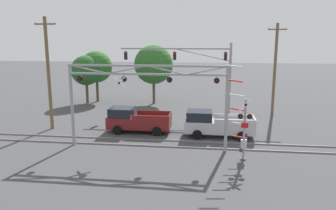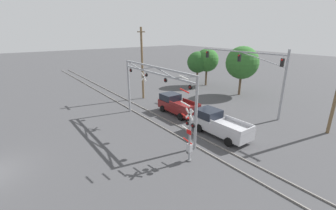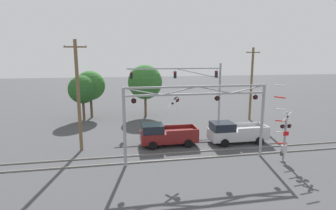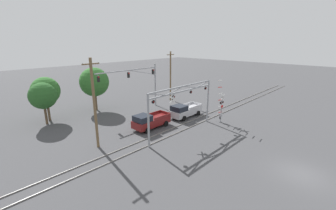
% 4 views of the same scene
% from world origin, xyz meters
% --- Properties ---
extents(ground_plane, '(200.00, 200.00, 0.00)m').
position_xyz_m(ground_plane, '(0.00, 0.00, 0.00)').
color(ground_plane, '#424244').
extents(rail_track_near, '(80.00, 0.08, 0.10)m').
position_xyz_m(rail_track_near, '(0.00, 13.43, 0.05)').
color(rail_track_near, gray).
rests_on(rail_track_near, ground_plane).
extents(rail_track_far, '(80.00, 0.08, 0.10)m').
position_xyz_m(rail_track_far, '(0.00, 14.87, 0.05)').
color(rail_track_far, gray).
rests_on(rail_track_far, ground_plane).
extents(crossing_gantry, '(11.08, 0.27, 5.86)m').
position_xyz_m(crossing_gantry, '(-0.01, 13.15, 4.18)').
color(crossing_gantry, gray).
rests_on(crossing_gantry, ground_plane).
extents(crossing_signal_mast, '(1.68, 0.35, 6.04)m').
position_xyz_m(crossing_signal_mast, '(6.40, 11.61, 2.07)').
color(crossing_signal_mast, gray).
rests_on(crossing_signal_mast, ground_plane).
extents(traffic_signal_span, '(11.20, 0.39, 7.21)m').
position_xyz_m(traffic_signal_span, '(3.42, 24.37, 5.00)').
color(traffic_signal_span, gray).
rests_on(traffic_signal_span, ground_plane).
extents(pickup_truck_lead, '(5.16, 2.28, 2.01)m').
position_xyz_m(pickup_truck_lead, '(-1.69, 17.09, 0.98)').
color(pickup_truck_lead, maroon).
rests_on(pickup_truck_lead, ground_plane).
extents(pickup_truck_following, '(5.41, 2.28, 2.01)m').
position_xyz_m(pickup_truck_following, '(4.80, 16.63, 0.98)').
color(pickup_truck_following, '#B7B7BC').
rests_on(pickup_truck_following, ground_plane).
extents(utility_pole_left, '(1.80, 0.28, 9.35)m').
position_xyz_m(utility_pole_left, '(-9.09, 17.13, 4.82)').
color(utility_pole_left, brown).
rests_on(utility_pole_left, ground_plane).
extents(utility_pole_right, '(1.80, 0.28, 9.07)m').
position_xyz_m(utility_pole_right, '(10.59, 24.86, 4.68)').
color(utility_pole_right, brown).
rests_on(utility_pole_right, ground_plane).
extents(background_tree_beyond_span, '(4.56, 4.56, 6.91)m').
position_xyz_m(background_tree_beyond_span, '(-2.33, 29.31, 4.62)').
color(background_tree_beyond_span, brown).
rests_on(background_tree_beyond_span, ground_plane).
extents(background_tree_far_left_verge, '(3.81, 3.81, 6.17)m').
position_xyz_m(background_tree_far_left_verge, '(-9.45, 29.73, 4.25)').
color(background_tree_far_left_verge, brown).
rests_on(background_tree_far_left_verge, ground_plane).
extents(background_tree_far_right_verge, '(3.51, 3.51, 5.69)m').
position_xyz_m(background_tree_far_right_verge, '(-10.27, 28.43, 3.92)').
color(background_tree_far_right_verge, brown).
rests_on(background_tree_far_right_verge, ground_plane).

